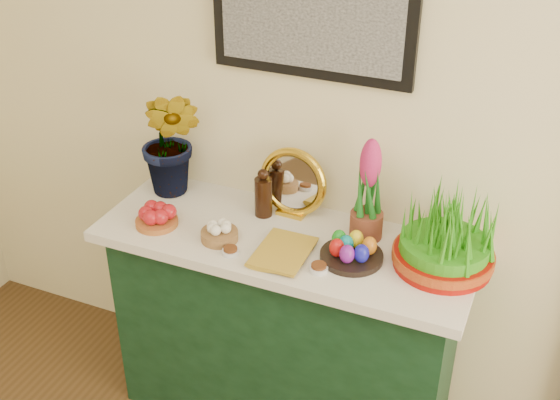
# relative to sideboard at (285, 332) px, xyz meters

# --- Properties ---
(sideboard) EXTENTS (1.30, 0.45, 0.85)m
(sideboard) POSITION_rel_sideboard_xyz_m (0.00, 0.00, 0.00)
(sideboard) COLOR #143921
(sideboard) RESTS_ON ground
(tablecloth) EXTENTS (1.40, 0.55, 0.04)m
(tablecloth) POSITION_rel_sideboard_xyz_m (0.00, 0.00, 0.45)
(tablecloth) COLOR silver
(tablecloth) RESTS_ON sideboard
(hyacinth_green) EXTENTS (0.32, 0.28, 0.61)m
(hyacinth_green) POSITION_rel_sideboard_xyz_m (-0.54, 0.12, 0.77)
(hyacinth_green) COLOR #1B681D
(hyacinth_green) RESTS_ON tablecloth
(apple_bowl) EXTENTS (0.17, 0.17, 0.08)m
(apple_bowl) POSITION_rel_sideboard_xyz_m (-0.48, -0.12, 0.50)
(apple_bowl) COLOR #A75A27
(apple_bowl) RESTS_ON tablecloth
(garlic_basket) EXTENTS (0.18, 0.18, 0.08)m
(garlic_basket) POSITION_rel_sideboard_xyz_m (-0.21, -0.12, 0.50)
(garlic_basket) COLOR olive
(garlic_basket) RESTS_ON tablecloth
(vinegar_cruet) EXTENTS (0.07, 0.07, 0.20)m
(vinegar_cruet) POSITION_rel_sideboard_xyz_m (-0.14, 0.10, 0.55)
(vinegar_cruet) COLOR black
(vinegar_cruet) RESTS_ON tablecloth
(mirror) EXTENTS (0.28, 0.08, 0.28)m
(mirror) POSITION_rel_sideboard_xyz_m (-0.04, 0.16, 0.60)
(mirror) COLOR gold
(mirror) RESTS_ON tablecloth
(book) EXTENTS (0.17, 0.25, 0.03)m
(book) POSITION_rel_sideboard_xyz_m (-0.05, -0.12, 0.48)
(book) COLOR #B59028
(book) RESTS_ON tablecloth
(spice_dish_left) EXTENTS (0.06, 0.06, 0.03)m
(spice_dish_left) POSITION_rel_sideboard_xyz_m (-0.13, -0.18, 0.48)
(spice_dish_left) COLOR silver
(spice_dish_left) RESTS_ON tablecloth
(spice_dish_right) EXTENTS (0.07, 0.07, 0.03)m
(spice_dish_right) POSITION_rel_sideboard_xyz_m (0.19, -0.16, 0.48)
(spice_dish_right) COLOR silver
(spice_dish_right) RESTS_ON tablecloth
(egg_plate) EXTENTS (0.23, 0.23, 0.09)m
(egg_plate) POSITION_rel_sideboard_xyz_m (0.27, -0.05, 0.50)
(egg_plate) COLOR black
(egg_plate) RESTS_ON tablecloth
(hyacinth_pink) EXTENTS (0.12, 0.12, 0.40)m
(hyacinth_pink) POSITION_rel_sideboard_xyz_m (0.27, 0.11, 0.64)
(hyacinth_pink) COLOR brown
(hyacinth_pink) RESTS_ON tablecloth
(wheatgrass_sabzeh) EXTENTS (0.35, 0.35, 0.29)m
(wheatgrass_sabzeh) POSITION_rel_sideboard_xyz_m (0.57, 0.04, 0.59)
(wheatgrass_sabzeh) COLOR #970C05
(wheatgrass_sabzeh) RESTS_ON tablecloth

